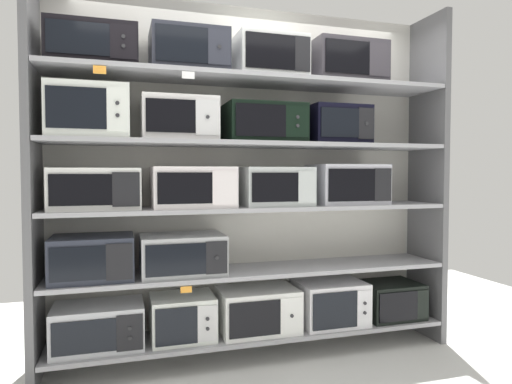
# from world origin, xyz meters

# --- Properties ---
(back_panel) EXTENTS (3.05, 0.04, 2.58)m
(back_panel) POSITION_xyz_m (0.00, 0.24, 1.29)
(back_panel) COLOR beige
(back_panel) RESTS_ON ground
(upright_left) EXTENTS (0.05, 0.45, 2.58)m
(upright_left) POSITION_xyz_m (-1.46, 0.00, 1.29)
(upright_left) COLOR #5B5B5E
(upright_left) RESTS_ON ground
(upright_right) EXTENTS (0.05, 0.45, 2.58)m
(upright_right) POSITION_xyz_m (1.46, 0.00, 1.29)
(upright_right) COLOR #5B5B5E
(upright_right) RESTS_ON ground
(shelf_0) EXTENTS (2.85, 0.45, 0.03)m
(shelf_0) POSITION_xyz_m (0.00, 0.00, 0.17)
(shelf_0) COLOR #99999E
(shelf_0) RESTS_ON ground
(microwave_0) EXTENTS (0.57, 0.39, 0.28)m
(microwave_0) POSITION_xyz_m (-1.08, -0.00, 0.32)
(microwave_0) COLOR #B6B8BD
(microwave_0) RESTS_ON shelf_0
(microwave_1) EXTENTS (0.43, 0.37, 0.30)m
(microwave_1) POSITION_xyz_m (-0.53, -0.00, 0.33)
(microwave_1) COLOR silver
(microwave_1) RESTS_ON shelf_0
(microwave_2) EXTENTS (0.56, 0.41, 0.31)m
(microwave_2) POSITION_xyz_m (0.01, -0.00, 0.34)
(microwave_2) COLOR white
(microwave_2) RESTS_ON shelf_0
(microwave_3) EXTENTS (0.50, 0.42, 0.32)m
(microwave_3) POSITION_xyz_m (0.59, -0.00, 0.34)
(microwave_3) COLOR silver
(microwave_3) RESTS_ON shelf_0
(microwave_4) EXTENTS (0.46, 0.38, 0.28)m
(microwave_4) POSITION_xyz_m (1.11, -0.00, 0.32)
(microwave_4) COLOR black
(microwave_4) RESTS_ON shelf_0
(shelf_1) EXTENTS (2.85, 0.45, 0.03)m
(shelf_1) POSITION_xyz_m (0.00, 0.00, 0.62)
(shelf_1) COLOR #99999E
(microwave_5) EXTENTS (0.51, 0.39, 0.28)m
(microwave_5) POSITION_xyz_m (-1.11, -0.00, 0.78)
(microwave_5) COLOR #282C38
(microwave_5) RESTS_ON shelf_1
(microwave_6) EXTENTS (0.56, 0.41, 0.27)m
(microwave_6) POSITION_xyz_m (-0.53, -0.00, 0.77)
(microwave_6) COLOR #A4A7A9
(microwave_6) RESTS_ON shelf_1
(price_tag_0) EXTENTS (0.07, 0.00, 0.04)m
(price_tag_0) POSITION_xyz_m (-0.54, -0.23, 0.58)
(price_tag_0) COLOR orange
(shelf_2) EXTENTS (2.85, 0.45, 0.03)m
(shelf_2) POSITION_xyz_m (0.00, 0.00, 1.08)
(shelf_2) COLOR #99999E
(microwave_7) EXTENTS (0.56, 0.35, 0.27)m
(microwave_7) POSITION_xyz_m (-1.09, -0.00, 1.22)
(microwave_7) COLOR silver
(microwave_7) RESTS_ON shelf_2
(microwave_8) EXTENTS (0.55, 0.41, 0.28)m
(microwave_8) POSITION_xyz_m (-0.46, -0.00, 1.23)
(microwave_8) COLOR silver
(microwave_8) RESTS_ON shelf_2
(microwave_9) EXTENTS (0.49, 0.40, 0.28)m
(microwave_9) POSITION_xyz_m (0.14, -0.00, 1.23)
(microwave_9) COLOR #B3BAB8
(microwave_9) RESTS_ON shelf_2
(microwave_10) EXTENTS (0.54, 0.39, 0.30)m
(microwave_10) POSITION_xyz_m (0.73, -0.00, 1.24)
(microwave_10) COLOR #B8B8C4
(microwave_10) RESTS_ON shelf_2
(shelf_3) EXTENTS (2.85, 0.45, 0.03)m
(shelf_3) POSITION_xyz_m (0.00, 0.00, 1.53)
(shelf_3) COLOR #99999E
(microwave_11) EXTENTS (0.49, 0.43, 0.34)m
(microwave_11) POSITION_xyz_m (-1.12, -0.00, 1.71)
(microwave_11) COLOR silver
(microwave_11) RESTS_ON shelf_3
(microwave_12) EXTENTS (0.50, 0.37, 0.29)m
(microwave_12) POSITION_xyz_m (-0.55, -0.00, 1.69)
(microwave_12) COLOR silver
(microwave_12) RESTS_ON shelf_3
(microwave_13) EXTENTS (0.55, 0.40, 0.27)m
(microwave_13) POSITION_xyz_m (0.06, -0.00, 1.68)
(microwave_13) COLOR black
(microwave_13) RESTS_ON shelf_3
(microwave_14) EXTENTS (0.45, 0.36, 0.28)m
(microwave_14) POSITION_xyz_m (0.63, -0.00, 1.69)
(microwave_14) COLOR black
(microwave_14) RESTS_ON shelf_3
(shelf_4) EXTENTS (2.85, 0.45, 0.03)m
(shelf_4) POSITION_xyz_m (0.00, 0.00, 1.99)
(shelf_4) COLOR #99999E
(microwave_15) EXTENTS (0.55, 0.36, 0.27)m
(microwave_15) POSITION_xyz_m (-1.09, -0.00, 2.13)
(microwave_15) COLOR black
(microwave_15) RESTS_ON shelf_4
(microwave_16) EXTENTS (0.51, 0.40, 0.28)m
(microwave_16) POSITION_xyz_m (-0.48, -0.00, 2.14)
(microwave_16) COLOR #262832
(microwave_16) RESTS_ON shelf_4
(microwave_17) EXTENTS (0.50, 0.35, 0.30)m
(microwave_17) POSITION_xyz_m (0.10, -0.00, 2.15)
(microwave_17) COLOR silver
(microwave_17) RESTS_ON shelf_4
(microwave_18) EXTENTS (0.55, 0.37, 0.30)m
(microwave_18) POSITION_xyz_m (0.71, -0.00, 2.15)
(microwave_18) COLOR #343137
(microwave_18) RESTS_ON shelf_4
(price_tag_1) EXTENTS (0.07, 0.00, 0.05)m
(price_tag_1) POSITION_xyz_m (-1.04, -0.23, 1.94)
(price_tag_1) COLOR orange
(price_tag_2) EXTENTS (0.08, 0.00, 0.04)m
(price_tag_2) POSITION_xyz_m (-0.52, -0.23, 1.94)
(price_tag_2) COLOR white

